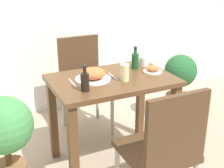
{
  "coord_description": "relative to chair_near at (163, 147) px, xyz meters",
  "views": [
    {
      "loc": [
        -0.95,
        -1.99,
        1.54
      ],
      "look_at": [
        0.0,
        0.0,
        0.68
      ],
      "focal_mm": 50.0,
      "sensor_mm": 36.0,
      "label": 1
    }
  ],
  "objects": [
    {
      "name": "drink_cup",
      "position": [
        0.35,
        0.83,
        0.26
      ],
      "size": [
        0.08,
        0.08,
        0.08
      ],
      "color": "white",
      "rests_on": "dining_table"
    },
    {
      "name": "dining_table",
      "position": [
        -0.02,
        0.68,
        0.09
      ],
      "size": [
        0.92,
        0.62,
        0.73
      ],
      "color": "brown",
      "rests_on": "ground_plane"
    },
    {
      "name": "chair_far",
      "position": [
        -0.02,
        1.31,
        0.0
      ],
      "size": [
        0.42,
        0.42,
        0.9
      ],
      "color": "#4C331E",
      "rests_on": "ground_plane"
    },
    {
      "name": "condiment_bottle",
      "position": [
        -0.29,
        0.53,
        0.3
      ],
      "size": [
        0.06,
        0.06,
        0.19
      ],
      "color": "black",
      "rests_on": "dining_table"
    },
    {
      "name": "sauce_bottle",
      "position": [
        0.24,
        0.8,
        0.3
      ],
      "size": [
        0.06,
        0.06,
        0.19
      ],
      "color": "#194C23",
      "rests_on": "dining_table"
    },
    {
      "name": "chair_near",
      "position": [
        0.0,
        0.0,
        0.0
      ],
      "size": [
        0.42,
        0.42,
        0.9
      ],
      "rotation": [
        0.0,
        0.0,
        3.14
      ],
      "color": "#4C331E",
      "rests_on": "ground_plane"
    },
    {
      "name": "food_plate",
      "position": [
        -0.17,
        0.7,
        0.26
      ],
      "size": [
        0.26,
        0.26,
        0.09
      ],
      "color": "white",
      "rests_on": "dining_table"
    },
    {
      "name": "potted_plant_left",
      "position": [
        -0.84,
        0.58,
        -0.03
      ],
      "size": [
        0.38,
        0.38,
        0.76
      ],
      "color": "brown",
      "rests_on": "ground_plane"
    },
    {
      "name": "ground_plane",
      "position": [
        -0.02,
        0.68,
        -0.51
      ],
      "size": [
        16.0,
        16.0,
        0.0
      ],
      "primitive_type": "plane",
      "color": "tan"
    },
    {
      "name": "fork_utensil",
      "position": [
        -0.33,
        0.7,
        0.23
      ],
      "size": [
        0.02,
        0.18,
        0.0
      ],
      "rotation": [
        0.0,
        0.0,
        1.52
      ],
      "color": "silver",
      "rests_on": "dining_table"
    },
    {
      "name": "side_plate",
      "position": [
        0.32,
        0.65,
        0.25
      ],
      "size": [
        0.15,
        0.15,
        0.06
      ],
      "color": "white",
      "rests_on": "dining_table"
    },
    {
      "name": "potted_plant_right",
      "position": [
        0.9,
        1.03,
        -0.11
      ],
      "size": [
        0.32,
        0.32,
        0.7
      ],
      "color": "brown",
      "rests_on": "ground_plane"
    },
    {
      "name": "spoon_utensil",
      "position": [
        -0.0,
        0.7,
        0.23
      ],
      "size": [
        0.02,
        0.17,
        0.0
      ],
      "rotation": [
        0.0,
        0.0,
        1.52
      ],
      "color": "silver",
      "rests_on": "dining_table"
    },
    {
      "name": "juice_glass",
      "position": [
        0.03,
        0.58,
        0.29
      ],
      "size": [
        0.07,
        0.07,
        0.13
      ],
      "color": "beige",
      "rests_on": "dining_table"
    }
  ]
}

